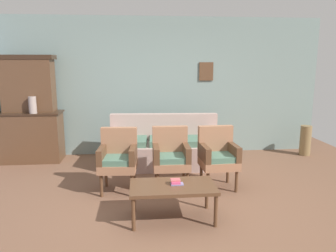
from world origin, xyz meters
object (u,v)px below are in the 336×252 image
(armchair_row_middle, at_px, (171,155))
(floor_vase_by_wall, at_px, (305,140))
(book_stack_on_table, at_px, (176,182))
(armchair_by_doorway, at_px, (118,157))
(armchair_near_cabinet, at_px, (218,155))
(side_cabinet, at_px, (31,137))
(floral_couch, at_px, (164,148))
(vase_on_cabinet, at_px, (33,105))
(coffee_table, at_px, (173,189))

(armchair_row_middle, distance_m, floor_vase_by_wall, 3.22)
(book_stack_on_table, bearing_deg, armchair_row_middle, 87.77)
(armchair_by_doorway, distance_m, floor_vase_by_wall, 3.92)
(armchair_row_middle, relative_size, floor_vase_by_wall, 1.51)
(armchair_row_middle, height_order, book_stack_on_table, armchair_row_middle)
(armchair_near_cabinet, relative_size, floor_vase_by_wall, 1.51)
(side_cabinet, relative_size, armchair_near_cabinet, 1.28)
(side_cabinet, distance_m, armchair_by_doorway, 2.34)
(armchair_near_cabinet, bearing_deg, book_stack_on_table, -128.18)
(armchair_near_cabinet, bearing_deg, floral_couch, 122.44)
(vase_on_cabinet, bearing_deg, armchair_row_middle, -31.12)
(floral_couch, distance_m, armchair_near_cabinet, 1.31)
(vase_on_cabinet, distance_m, floral_couch, 2.47)
(floral_couch, height_order, armchair_row_middle, same)
(vase_on_cabinet, bearing_deg, side_cabinet, 126.28)
(vase_on_cabinet, distance_m, armchair_near_cabinet, 3.40)
(armchair_by_doorway, relative_size, book_stack_on_table, 6.03)
(floor_vase_by_wall, bearing_deg, coffee_table, -140.02)
(armchair_by_doorway, xyz_separation_m, floor_vase_by_wall, (3.61, 1.50, -0.20))
(side_cabinet, xyz_separation_m, coffee_table, (2.39, -2.55, -0.09))
(coffee_table, bearing_deg, floral_couch, 88.07)
(side_cabinet, height_order, floral_couch, side_cabinet)
(vase_on_cabinet, bearing_deg, book_stack_on_table, -45.80)
(book_stack_on_table, distance_m, floor_vase_by_wall, 3.78)
(floral_couch, relative_size, armchair_by_doorway, 2.23)
(armchair_by_doorway, xyz_separation_m, book_stack_on_table, (0.72, -0.93, -0.05))
(armchair_by_doorway, bearing_deg, floor_vase_by_wall, 22.62)
(side_cabinet, height_order, floor_vase_by_wall, side_cabinet)
(side_cabinet, distance_m, armchair_row_middle, 2.93)
(floral_couch, bearing_deg, floor_vase_by_wall, 8.21)
(armchair_row_middle, xyz_separation_m, book_stack_on_table, (-0.04, -0.95, -0.05))
(side_cabinet, bearing_deg, armchair_by_doorway, -43.29)
(vase_on_cabinet, height_order, book_stack_on_table, vase_on_cabinet)
(coffee_table, relative_size, book_stack_on_table, 6.71)
(floral_couch, bearing_deg, armchair_by_doorway, -124.56)
(vase_on_cabinet, xyz_separation_m, floral_couch, (2.33, -0.34, -0.76))
(vase_on_cabinet, height_order, armchair_row_middle, vase_on_cabinet)
(vase_on_cabinet, height_order, floor_vase_by_wall, vase_on_cabinet)
(side_cabinet, xyz_separation_m, armchair_by_doorway, (1.70, -1.60, 0.03))
(armchair_row_middle, bearing_deg, armchair_by_doorway, -178.43)
(armchair_row_middle, xyz_separation_m, armchair_near_cabinet, (0.69, -0.03, 0.00))
(floral_couch, distance_m, armchair_row_middle, 1.08)
(side_cabinet, bearing_deg, floral_couch, -11.79)
(armchair_row_middle, bearing_deg, coffee_table, -94.57)
(side_cabinet, xyz_separation_m, vase_on_cabinet, (0.13, -0.17, 0.62))
(vase_on_cabinet, distance_m, floor_vase_by_wall, 5.25)
(floor_vase_by_wall, bearing_deg, floral_couch, -171.79)
(side_cabinet, bearing_deg, armchair_row_middle, -32.72)
(armchair_row_middle, relative_size, coffee_table, 0.90)
(floral_couch, distance_m, coffee_table, 2.04)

